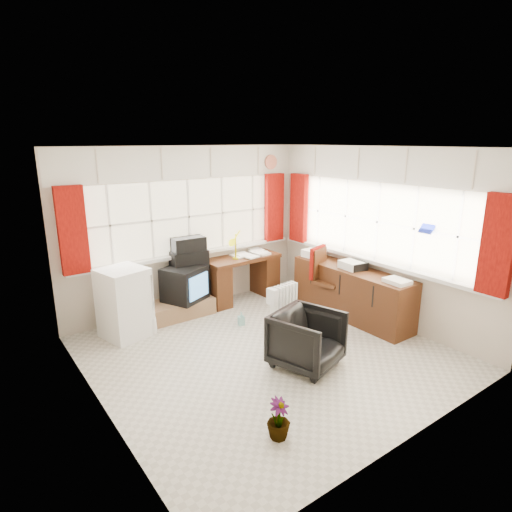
{
  "coord_description": "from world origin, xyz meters",
  "views": [
    {
      "loc": [
        -2.96,
        -3.83,
        2.58
      ],
      "look_at": [
        0.23,
        0.55,
        1.1
      ],
      "focal_mm": 30.0,
      "sensor_mm": 36.0,
      "label": 1
    }
  ],
  "objects_px": {
    "radiator": "(284,311)",
    "mini_fridge": "(124,303)",
    "desk": "(240,275)",
    "crt_tv": "(185,284)",
    "desk_lamp": "(236,240)",
    "task_chair": "(323,277)",
    "tv_bench": "(167,311)",
    "credenza": "(351,292)",
    "office_chair": "(307,339)"
  },
  "relations": [
    {
      "from": "radiator",
      "to": "tv_bench",
      "type": "bearing_deg",
      "value": 132.24
    },
    {
      "from": "desk",
      "to": "crt_tv",
      "type": "bearing_deg",
      "value": -174.0
    },
    {
      "from": "office_chair",
      "to": "crt_tv",
      "type": "height_order",
      "value": "crt_tv"
    },
    {
      "from": "tv_bench",
      "to": "desk",
      "type": "bearing_deg",
      "value": 3.36
    },
    {
      "from": "task_chair",
      "to": "credenza",
      "type": "xyz_separation_m",
      "value": [
        0.17,
        -0.43,
        -0.15
      ]
    },
    {
      "from": "radiator",
      "to": "credenza",
      "type": "relative_size",
      "value": 0.33
    },
    {
      "from": "office_chair",
      "to": "crt_tv",
      "type": "distance_m",
      "value": 2.24
    },
    {
      "from": "tv_bench",
      "to": "crt_tv",
      "type": "relative_size",
      "value": 1.93
    },
    {
      "from": "crt_tv",
      "to": "mini_fridge",
      "type": "relative_size",
      "value": 0.77
    },
    {
      "from": "credenza",
      "to": "task_chair",
      "type": "bearing_deg",
      "value": 111.83
    },
    {
      "from": "task_chair",
      "to": "office_chair",
      "type": "height_order",
      "value": "task_chair"
    },
    {
      "from": "desk",
      "to": "office_chair",
      "type": "xyz_separation_m",
      "value": [
        -0.61,
        -2.3,
        -0.08
      ]
    },
    {
      "from": "radiator",
      "to": "desk",
      "type": "bearing_deg",
      "value": 82.05
    },
    {
      "from": "credenza",
      "to": "mini_fridge",
      "type": "distance_m",
      "value": 3.25
    },
    {
      "from": "desk",
      "to": "crt_tv",
      "type": "xyz_separation_m",
      "value": [
        -1.07,
        -0.11,
        0.09
      ]
    },
    {
      "from": "radiator",
      "to": "crt_tv",
      "type": "xyz_separation_m",
      "value": [
        -0.88,
        1.26,
        0.24
      ]
    },
    {
      "from": "desk",
      "to": "task_chair",
      "type": "height_order",
      "value": "task_chair"
    },
    {
      "from": "radiator",
      "to": "mini_fridge",
      "type": "distance_m",
      "value": 2.17
    },
    {
      "from": "desk_lamp",
      "to": "radiator",
      "type": "height_order",
      "value": "desk_lamp"
    },
    {
      "from": "mini_fridge",
      "to": "radiator",
      "type": "bearing_deg",
      "value": -30.77
    },
    {
      "from": "desk_lamp",
      "to": "task_chair",
      "type": "distance_m",
      "value": 1.48
    },
    {
      "from": "task_chair",
      "to": "office_chair",
      "type": "xyz_separation_m",
      "value": [
        -1.36,
        -1.13,
        -0.2
      ]
    },
    {
      "from": "desk",
      "to": "desk_lamp",
      "type": "relative_size",
      "value": 2.89
    },
    {
      "from": "desk_lamp",
      "to": "office_chair",
      "type": "distance_m",
      "value": 2.36
    },
    {
      "from": "desk",
      "to": "mini_fridge",
      "type": "distance_m",
      "value": 2.06
    },
    {
      "from": "credenza",
      "to": "crt_tv",
      "type": "bearing_deg",
      "value": 143.18
    },
    {
      "from": "desk",
      "to": "mini_fridge",
      "type": "bearing_deg",
      "value": -172.59
    },
    {
      "from": "desk",
      "to": "task_chair",
      "type": "bearing_deg",
      "value": -57.58
    },
    {
      "from": "crt_tv",
      "to": "mini_fridge",
      "type": "bearing_deg",
      "value": -171.05
    },
    {
      "from": "credenza",
      "to": "desk",
      "type": "bearing_deg",
      "value": 119.79
    },
    {
      "from": "office_chair",
      "to": "mini_fridge",
      "type": "distance_m",
      "value": 2.49
    },
    {
      "from": "credenza",
      "to": "mini_fridge",
      "type": "xyz_separation_m",
      "value": [
        -2.96,
        1.33,
        0.09
      ]
    },
    {
      "from": "credenza",
      "to": "crt_tv",
      "type": "relative_size",
      "value": 2.76
    },
    {
      "from": "crt_tv",
      "to": "radiator",
      "type": "bearing_deg",
      "value": -55.05
    },
    {
      "from": "office_chair",
      "to": "tv_bench",
      "type": "relative_size",
      "value": 0.52
    },
    {
      "from": "office_chair",
      "to": "task_chair",
      "type": "bearing_deg",
      "value": 22.29
    },
    {
      "from": "desk_lamp",
      "to": "task_chair",
      "type": "relative_size",
      "value": 0.45
    },
    {
      "from": "mini_fridge",
      "to": "task_chair",
      "type": "bearing_deg",
      "value": -17.99
    },
    {
      "from": "task_chair",
      "to": "office_chair",
      "type": "distance_m",
      "value": 1.78
    },
    {
      "from": "radiator",
      "to": "crt_tv",
      "type": "bearing_deg",
      "value": 124.95
    },
    {
      "from": "task_chair",
      "to": "radiator",
      "type": "xyz_separation_m",
      "value": [
        -0.94,
        -0.2,
        -0.27
      ]
    },
    {
      "from": "radiator",
      "to": "credenza",
      "type": "bearing_deg",
      "value": -11.69
    },
    {
      "from": "desk",
      "to": "tv_bench",
      "type": "bearing_deg",
      "value": -176.64
    },
    {
      "from": "office_chair",
      "to": "credenza",
      "type": "relative_size",
      "value": 0.37
    },
    {
      "from": "desk_lamp",
      "to": "office_chair",
      "type": "bearing_deg",
      "value": -101.94
    },
    {
      "from": "tv_bench",
      "to": "credenza",
      "type": "bearing_deg",
      "value": -33.7
    },
    {
      "from": "radiator",
      "to": "desk_lamp",
      "type": "bearing_deg",
      "value": 88.11
    },
    {
      "from": "crt_tv",
      "to": "mini_fridge",
      "type": "xyz_separation_m",
      "value": [
        -0.98,
        -0.15,
        -0.03
      ]
    },
    {
      "from": "credenza",
      "to": "crt_tv",
      "type": "height_order",
      "value": "credenza"
    },
    {
      "from": "radiator",
      "to": "mini_fridge",
      "type": "xyz_separation_m",
      "value": [
        -1.86,
        1.1,
        0.21
      ]
    }
  ]
}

